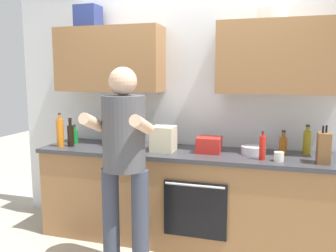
{
  "coord_description": "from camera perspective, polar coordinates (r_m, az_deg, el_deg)",
  "views": [
    {
      "loc": [
        0.79,
        -3.18,
        1.62
      ],
      "look_at": [
        -0.13,
        -0.1,
        1.15
      ],
      "focal_mm": 37.58,
      "sensor_mm": 36.0,
      "label": 1
    }
  ],
  "objects": [
    {
      "name": "counter",
      "position": [
        3.48,
        2.55,
        -11.32
      ],
      "size": [
        2.84,
        0.67,
        0.9
      ],
      "color": "olive",
      "rests_on": "ground"
    },
    {
      "name": "bottle_soda",
      "position": [
        3.83,
        -14.9,
        -1.62
      ],
      "size": [
        0.07,
        0.07,
        0.2
      ],
      "color": "#198C33",
      "rests_on": "counter"
    },
    {
      "name": "back_wall_unit",
      "position": [
        3.55,
        3.65,
        6.22
      ],
      "size": [
        4.0,
        0.38,
        2.5
      ],
      "color": "silver",
      "rests_on": "ground"
    },
    {
      "name": "person_standing",
      "position": [
        2.81,
        -7.16,
        -4.59
      ],
      "size": [
        0.49,
        0.45,
        1.68
      ],
      "color": "#383D4C",
      "rests_on": "ground"
    },
    {
      "name": "bottle_juice",
      "position": [
        3.7,
        -17.1,
        -1.0
      ],
      "size": [
        0.07,
        0.07,
        0.34
      ],
      "color": "orange",
      "rests_on": "counter"
    },
    {
      "name": "ground_plane",
      "position": [
        3.66,
        2.49,
        -17.99
      ],
      "size": [
        12.0,
        12.0,
        0.0
      ],
      "primitive_type": "plane",
      "color": "#B2A893"
    },
    {
      "name": "bottle_oil",
      "position": [
        3.44,
        21.62,
        -2.41
      ],
      "size": [
        0.07,
        0.07,
        0.27
      ],
      "color": "olive",
      "rests_on": "counter"
    },
    {
      "name": "bottle_soy",
      "position": [
        3.68,
        -15.52,
        -1.38
      ],
      "size": [
        0.06,
        0.06,
        0.29
      ],
      "color": "black",
      "rests_on": "counter"
    },
    {
      "name": "grocery_bag_crisps",
      "position": [
        3.31,
        6.68,
        -3.04
      ],
      "size": [
        0.22,
        0.22,
        0.14
      ],
      "primitive_type": "cube",
      "rotation": [
        0.0,
        0.0,
        0.01
      ],
      "color": "red",
      "rests_on": "counter"
    },
    {
      "name": "knife_block",
      "position": [
        3.14,
        23.92,
        -3.28
      ],
      "size": [
        0.1,
        0.14,
        0.31
      ],
      "color": "brown",
      "rests_on": "counter"
    },
    {
      "name": "potted_herb",
      "position": [
        3.65,
        -8.45,
        -0.44
      ],
      "size": [
        0.22,
        0.22,
        0.3
      ],
      "color": "#9E6647",
      "rests_on": "counter"
    },
    {
      "name": "bottle_syrup",
      "position": [
        3.36,
        18.15,
        -2.96
      ],
      "size": [
        0.07,
        0.07,
        0.22
      ],
      "color": "#8C4C14",
      "rests_on": "counter"
    },
    {
      "name": "mixing_bowl",
      "position": [
        3.32,
        13.66,
        -3.81
      ],
      "size": [
        0.22,
        0.22,
        0.07
      ],
      "primitive_type": "cylinder",
      "color": "silver",
      "rests_on": "counter"
    },
    {
      "name": "grocery_bag_rice",
      "position": [
        3.33,
        -0.74,
        -2.08
      ],
      "size": [
        0.22,
        0.22,
        0.24
      ],
      "primitive_type": "cube",
      "rotation": [
        0.0,
        0.0,
        0.02
      ],
      "color": "beige",
      "rests_on": "counter"
    },
    {
      "name": "cup_coffee",
      "position": [
        3.1,
        17.54,
        -4.76
      ],
      "size": [
        0.08,
        0.08,
        0.08
      ],
      "primitive_type": "cylinder",
      "color": "white",
      "rests_on": "counter"
    },
    {
      "name": "bottle_wine",
      "position": [
        3.81,
        -10.08,
        -0.76
      ],
      "size": [
        0.08,
        0.08,
        0.3
      ],
      "color": "#471419",
      "rests_on": "counter"
    },
    {
      "name": "cup_ceramic",
      "position": [
        3.55,
        -5.26,
        -2.71
      ],
      "size": [
        0.07,
        0.07,
        0.09
      ],
      "primitive_type": "cylinder",
      "color": "#BF4C47",
      "rests_on": "counter"
    },
    {
      "name": "bottle_hotsauce",
      "position": [
        3.1,
        15.05,
        -3.42
      ],
      "size": [
        0.05,
        0.05,
        0.25
      ],
      "color": "red",
      "rests_on": "counter"
    },
    {
      "name": "bottle_vinegar",
      "position": [
        3.41,
        -6.13,
        -2.41
      ],
      "size": [
        0.07,
        0.07,
        0.22
      ],
      "color": "brown",
      "rests_on": "counter"
    }
  ]
}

